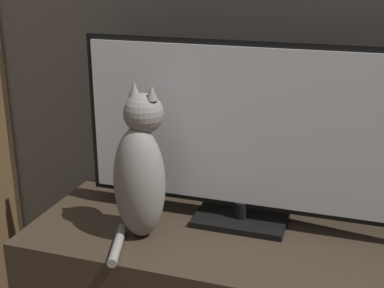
# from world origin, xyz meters

# --- Properties ---
(tv) EXTENTS (1.04, 0.18, 0.59)m
(tv) POSITION_xyz_m (0.06, 1.03, 0.83)
(tv) COLOR black
(tv) RESTS_ON tv_stand
(cat) EXTENTS (0.20, 0.31, 0.48)m
(cat) POSITION_xyz_m (-0.21, 0.86, 0.73)
(cat) COLOR gray
(cat) RESTS_ON tv_stand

